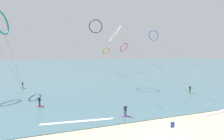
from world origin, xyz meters
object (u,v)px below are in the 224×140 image
kite_cobalt (154,36)px  beach_flag (171,130)px  surfer_lime (190,90)px  kite_ivory (115,34)px  surfer_violet (125,111)px  surfer_crimson (40,102)px  surfer_emerald (23,85)px  kite_charcoal (96,26)px  kite_amber (106,51)px  kite_teal (1,22)px  kite_magenta (124,47)px

kite_cobalt → beach_flag: 59.07m
surfer_lime → kite_ivory: bearing=-67.5°
surfer_violet → beach_flag: 8.34m
beach_flag → surfer_crimson: bearing=129.4°
surfer_emerald → kite_charcoal: kite_charcoal is taller
kite_amber → kite_teal: 41.32m
kite_charcoal → kite_amber: bearing=-146.1°
kite_magenta → kite_charcoal: kite_charcoal is taller
surfer_crimson → kite_magenta: kite_magenta is taller
surfer_crimson → kite_charcoal: size_ratio=0.04×
kite_amber → kite_charcoal: (-4.93, -1.51, 9.98)m
kite_amber → beach_flag: size_ratio=18.56×
kite_ivory → kite_teal: 26.03m
kite_magenta → beach_flag: (-17.37, -56.09, -9.67)m
kite_amber → surfer_emerald: bearing=29.3°
surfer_violet → surfer_crimson: same height
surfer_crimson → kite_amber: size_ratio=0.04×
beach_flag → surfer_lime: bearing=43.0°
surfer_lime → kite_magenta: kite_magenta is taller
surfer_emerald → surfer_violet: bearing=-157.7°
surfer_violet → surfer_crimson: bearing=35.5°
kite_cobalt → surfer_crimson: bearing=98.7°
surfer_lime → kite_cobalt: 38.36m
kite_amber → kite_cobalt: size_ratio=1.13×
surfer_crimson → kite_amber: (22.80, 39.66, 8.88)m
surfer_crimson → beach_flag: 21.41m
surfer_crimson → surfer_emerald: bearing=-136.5°
kite_ivory → kite_charcoal: (0.47, 26.48, 5.75)m
kite_magenta → kite_charcoal: 15.56m
surfer_violet → kite_charcoal: size_ratio=0.04×
surfer_emerald → kite_teal: bearing=124.8°
surfer_violet → kite_ivory: 24.52m
surfer_lime → beach_flag: size_ratio=0.67×
surfer_emerald → kite_ivory: 26.98m
kite_amber → surfer_violet: bearing=67.7°
surfer_emerald → kite_cobalt: 52.73m
surfer_crimson → kite_teal: size_ratio=0.09×
surfer_violet → kite_charcoal: bearing=-27.0°
surfer_violet → beach_flag: bearing=170.0°
kite_cobalt → beach_flag: size_ratio=16.40×
surfer_violet → kite_charcoal: (5.73, 46.52, 18.86)m
kite_cobalt → kite_ivory: 32.72m
kite_amber → kite_ivory: 28.82m
kite_teal → kite_amber: bearing=-37.5°
surfer_crimson → beach_flag: bearing=64.0°
kite_charcoal → surfer_emerald: bearing=59.4°
surfer_lime → kite_magenta: (-0.13, 39.77, 10.54)m
kite_cobalt → kite_teal: size_ratio=2.25×
surfer_crimson → kite_cobalt: 55.66m
surfer_crimson → surfer_lime: 31.07m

